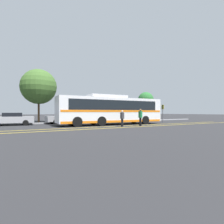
{
  "coord_description": "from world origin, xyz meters",
  "views": [
    {
      "loc": [
        -9.42,
        -18.19,
        1.44
      ],
      "look_at": [
        0.42,
        -0.42,
        1.47
      ],
      "focal_mm": 28.0,
      "sensor_mm": 36.0,
      "label": 1
    }
  ],
  "objects": [
    {
      "name": "parked_car_1",
      "position": [
        -3.86,
        4.03,
        0.74
      ],
      "size": [
        4.86,
        2.15,
        1.45
      ],
      "rotation": [
        0.0,
        0.0,
        -1.52
      ],
      "color": "#9E9EA3",
      "rests_on": "ground_plane"
    },
    {
      "name": "transit_bus",
      "position": [
        0.41,
        -0.42,
        1.76
      ],
      "size": [
        12.86,
        3.02,
        3.4
      ],
      "rotation": [
        0.0,
        0.0,
        -1.6
      ],
      "color": "silver",
      "rests_on": "ground_plane"
    },
    {
      "name": "lane_strip_1",
      "position": [
        0.42,
        -4.28,
        0.0
      ],
      "size": [
        32.48,
        0.2,
        0.01
      ],
      "primitive_type": "cube",
      "rotation": [
        0.0,
        0.0,
        1.57
      ],
      "color": "gold",
      "rests_on": "ground_plane"
    },
    {
      "name": "ground_plane",
      "position": [
        0.0,
        0.0,
        0.0
      ],
      "size": [
        220.0,
        220.0,
        0.0
      ],
      "primitive_type": "plane",
      "color": "#262628"
    },
    {
      "name": "bus_stop_sign",
      "position": [
        7.47,
        -1.42,
        1.55
      ],
      "size": [
        0.07,
        0.4,
        2.45
      ],
      "rotation": [
        0.0,
        0.0,
        -1.6
      ],
      "color": "#59595E",
      "rests_on": "ground_plane"
    },
    {
      "name": "parked_car_0",
      "position": [
        -9.79,
        3.73,
        0.72
      ],
      "size": [
        4.5,
        1.94,
        1.39
      ],
      "rotation": [
        0.0,
        0.0,
        1.54
      ],
      "color": "#9E9EA3",
      "rests_on": "ground_plane"
    },
    {
      "name": "tree_0",
      "position": [
        11.78,
        7.13,
        3.72
      ],
      "size": [
        2.89,
        2.89,
        5.19
      ],
      "color": "#513823",
      "rests_on": "ground_plane"
    },
    {
      "name": "lane_strip_0",
      "position": [
        0.42,
        -2.62,
        0.0
      ],
      "size": [
        32.48,
        0.2,
        0.01
      ],
      "primitive_type": "cube",
      "rotation": [
        0.0,
        0.0,
        1.57
      ],
      "color": "gold",
      "rests_on": "ground_plane"
    },
    {
      "name": "parked_car_2",
      "position": [
        1.86,
        3.66,
        0.69
      ],
      "size": [
        4.54,
        2.13,
        1.34
      ],
      "rotation": [
        0.0,
        0.0,
        -1.6
      ],
      "color": "black",
      "rests_on": "ground_plane"
    },
    {
      "name": "parked_car_3",
      "position": [
        8.36,
        3.79,
        0.74
      ],
      "size": [
        4.07,
        1.94,
        1.49
      ],
      "rotation": [
        0.0,
        0.0,
        -1.54
      ],
      "color": "maroon",
      "rests_on": "ground_plane"
    },
    {
      "name": "curb_strip",
      "position": [
        0.42,
        4.96,
        0.07
      ],
      "size": [
        40.48,
        0.36,
        0.15
      ],
      "primitive_type": "cube",
      "color": "#99999E",
      "rests_on": "ground_plane"
    },
    {
      "name": "pedestrian_0",
      "position": [
        -0.05,
        -3.38,
        0.92
      ],
      "size": [
        0.47,
        0.38,
        1.63
      ],
      "rotation": [
        0.0,
        0.0,
        0.45
      ],
      "color": "black",
      "rests_on": "ground_plane"
    },
    {
      "name": "tree_2",
      "position": [
        -6.5,
        8.9,
        5.11
      ],
      "size": [
        5.0,
        5.0,
        7.62
      ],
      "color": "#513823",
      "rests_on": "ground_plane"
    },
    {
      "name": "pedestrian_1",
      "position": [
        2.1,
        -3.57,
        1.04
      ],
      "size": [
        0.26,
        0.44,
        1.81
      ],
      "rotation": [
        0.0,
        0.0,
        4.62
      ],
      "color": "black",
      "rests_on": "ground_plane"
    }
  ]
}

